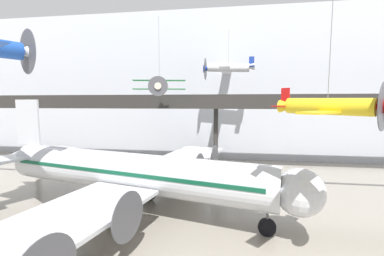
# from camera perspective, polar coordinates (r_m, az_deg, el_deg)

# --- Properties ---
(hangar_back_wall) EXTENTS (140.00, 3.00, 25.46)m
(hangar_back_wall) POSITION_cam_1_polar(r_m,az_deg,el_deg) (45.86, 5.91, 9.33)
(hangar_back_wall) COLOR silver
(hangar_back_wall) RESTS_ON ground
(mezzanine_walkway) EXTENTS (110.00, 3.20, 10.91)m
(mezzanine_walkway) POSITION_cam_1_polar(r_m,az_deg,el_deg) (37.37, 5.27, 4.78)
(mezzanine_walkway) COLOR #2D2B28
(mezzanine_walkway) RESTS_ON ground
(airliner_silver_main) EXTENTS (31.79, 36.70, 10.10)m
(airliner_silver_main) POSITION_cam_1_polar(r_m,az_deg,el_deg) (24.06, -13.84, -9.61)
(airliner_silver_main) COLOR silver
(airliner_silver_main) RESTS_ON ground
(suspended_plane_green_biplane) EXTENTS (6.55, 5.42, 9.80)m
(suspended_plane_green_biplane) POSITION_cam_1_polar(r_m,az_deg,el_deg) (32.79, -7.25, 9.26)
(suspended_plane_green_biplane) COLOR #1E6B33
(suspended_plane_white_twin) EXTENTS (7.64, 9.38, 7.26)m
(suspended_plane_white_twin) POSITION_cam_1_polar(r_m,az_deg,el_deg) (39.91, 8.10, 13.10)
(suspended_plane_white_twin) COLOR silver
(suspended_plane_yellow_lowwing) EXTENTS (5.31, 5.67, 11.76)m
(suspended_plane_yellow_lowwing) POSITION_cam_1_polar(r_m,az_deg,el_deg) (15.07, 27.94, 4.21)
(suspended_plane_yellow_lowwing) COLOR yellow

